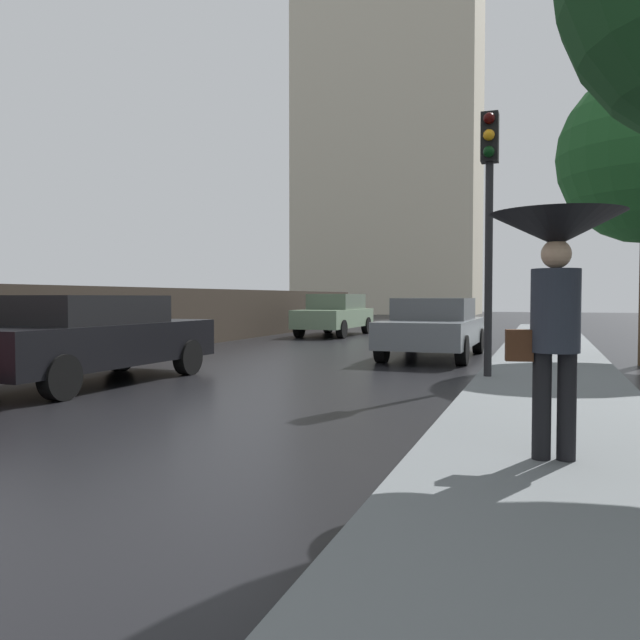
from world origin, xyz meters
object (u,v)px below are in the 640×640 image
(car_black_near_kerb, at_px, (93,337))
(car_green_behind_camera, at_px, (335,314))
(pedestrian_with_umbrella_near, at_px, (556,265))
(car_grey_mid_road, at_px, (434,327))
(traffic_light, at_px, (489,193))

(car_black_near_kerb, height_order, car_green_behind_camera, car_green_behind_camera)
(car_black_near_kerb, relative_size, car_green_behind_camera, 1.03)
(car_green_behind_camera, height_order, pedestrian_with_umbrella_near, pedestrian_with_umbrella_near)
(car_grey_mid_road, distance_m, pedestrian_with_umbrella_near, 9.55)
(car_black_near_kerb, xyz_separation_m, traffic_light, (5.90, 1.91, 2.23))
(car_green_behind_camera, bearing_deg, car_grey_mid_road, 124.17)
(car_grey_mid_road, bearing_deg, traffic_light, -69.32)
(traffic_light, bearing_deg, pedestrian_with_umbrella_near, -79.82)
(car_grey_mid_road, relative_size, car_green_behind_camera, 0.99)
(car_black_near_kerb, height_order, traffic_light, traffic_light)
(pedestrian_with_umbrella_near, relative_size, traffic_light, 0.46)
(car_grey_mid_road, xyz_separation_m, pedestrian_with_umbrella_near, (2.42, -9.19, 0.91))
(car_green_behind_camera, distance_m, traffic_light, 13.08)
(car_black_near_kerb, xyz_separation_m, car_grey_mid_road, (4.37, 6.11, -0.04))
(car_green_behind_camera, bearing_deg, pedestrian_with_umbrella_near, 114.27)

